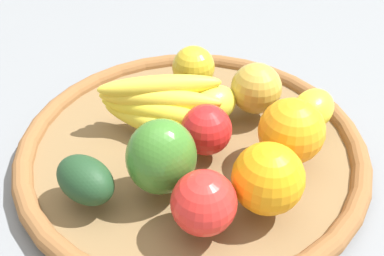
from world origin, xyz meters
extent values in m
plane|color=slate|center=(0.00, 0.00, 0.00)|extent=(2.40, 2.40, 0.00)
cylinder|color=brown|center=(0.00, 0.00, 0.01)|extent=(0.46, 0.46, 0.02)
torus|color=brown|center=(0.00, 0.00, 0.02)|extent=(0.48, 0.48, 0.03)
sphere|color=gold|center=(0.00, 0.13, 0.06)|extent=(0.08, 0.08, 0.07)
ellipsoid|color=#DBDF3F|center=(0.03, 0.05, 0.06)|extent=(0.09, 0.08, 0.05)
sphere|color=orange|center=(0.09, -0.11, 0.07)|extent=(0.10, 0.10, 0.08)
sphere|color=gold|center=(0.09, 0.07, 0.07)|extent=(0.09, 0.09, 0.07)
sphere|color=orange|center=(0.12, -0.03, 0.07)|extent=(0.11, 0.11, 0.08)
ellipsoid|color=yellow|center=(-0.05, 0.01, 0.05)|extent=(0.16, 0.11, 0.03)
ellipsoid|color=yellow|center=(-0.05, 0.02, 0.06)|extent=(0.17, 0.08, 0.03)
ellipsoid|color=yellow|center=(-0.04, 0.03, 0.07)|extent=(0.17, 0.05, 0.03)
ellipsoid|color=yellow|center=(-0.04, 0.05, 0.09)|extent=(0.17, 0.05, 0.03)
ellipsoid|color=yellow|center=(0.16, 0.04, 0.06)|extent=(0.09, 0.09, 0.05)
sphere|color=red|center=(0.01, -0.15, 0.07)|extent=(0.10, 0.10, 0.07)
ellipsoid|color=#3A7628|center=(-0.03, -0.09, 0.08)|extent=(0.10, 0.10, 0.10)
sphere|color=red|center=(0.02, -0.02, 0.06)|extent=(0.09, 0.09, 0.07)
ellipsoid|color=#1D3F22|center=(-0.12, -0.10, 0.06)|extent=(0.09, 0.09, 0.05)
camera|label=1|loc=(0.01, -0.49, 0.45)|focal=44.85mm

